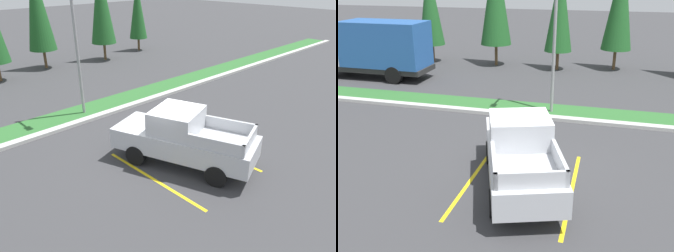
% 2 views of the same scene
% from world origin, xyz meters
% --- Properties ---
extents(ground_plane, '(120.00, 120.00, 0.00)m').
position_xyz_m(ground_plane, '(0.00, 0.00, 0.00)').
color(ground_plane, '#38383A').
extents(parking_line_near, '(0.12, 4.80, 0.01)m').
position_xyz_m(parking_line_near, '(-1.29, -0.86, 0.00)').
color(parking_line_near, yellow).
rests_on(parking_line_near, ground).
extents(parking_line_far, '(0.12, 4.80, 0.01)m').
position_xyz_m(parking_line_far, '(1.81, -0.86, 0.00)').
color(parking_line_far, yellow).
rests_on(parking_line_far, ground).
extents(curb_strip, '(56.00, 0.40, 0.15)m').
position_xyz_m(curb_strip, '(0.00, 5.00, 0.07)').
color(curb_strip, '#B2B2AD').
rests_on(curb_strip, ground).
extents(grass_median, '(56.00, 1.80, 0.06)m').
position_xyz_m(grass_median, '(0.00, 6.10, 0.03)').
color(grass_median, '#2D662D').
rests_on(grass_median, ground).
extents(pickup_truck_main, '(3.51, 5.55, 2.10)m').
position_xyz_m(pickup_truck_main, '(0.24, -0.82, 1.04)').
color(pickup_truck_main, black).
rests_on(pickup_truck_main, ground).
extents(street_light, '(0.24, 1.49, 7.37)m').
position_xyz_m(street_light, '(0.14, 5.75, 4.24)').
color(street_light, gray).
rests_on(street_light, ground).
extents(cypress_tree_right_inner, '(1.94, 1.94, 7.46)m').
position_xyz_m(cypress_tree_right_inner, '(2.82, 15.51, 4.39)').
color(cypress_tree_right_inner, brown).
rests_on(cypress_tree_right_inner, ground).
extents(cypress_tree_rightmost, '(1.93, 1.93, 7.44)m').
position_xyz_m(cypress_tree_rightmost, '(7.43, 14.57, 4.38)').
color(cypress_tree_rightmost, brown).
rests_on(cypress_tree_rightmost, ground).
extents(cypress_tree_far_right, '(1.56, 1.56, 6.02)m').
position_xyz_m(cypress_tree_far_right, '(11.68, 15.41, 3.54)').
color(cypress_tree_far_right, brown).
rests_on(cypress_tree_far_right, ground).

